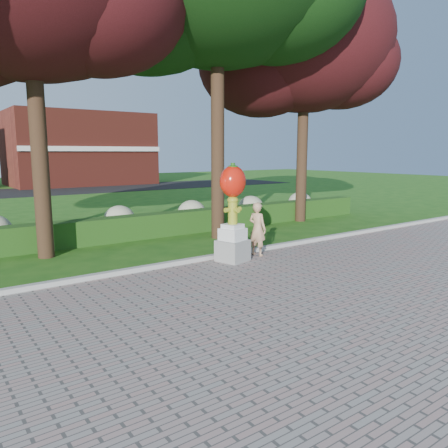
{
  "coord_description": "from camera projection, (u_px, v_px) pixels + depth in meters",
  "views": [
    {
      "loc": [
        -4.93,
        -6.53,
        2.89
      ],
      "look_at": [
        0.51,
        1.0,
        1.36
      ],
      "focal_mm": 35.0,
      "sensor_mm": 36.0,
      "label": 1
    }
  ],
  "objects": [
    {
      "name": "ground",
      "position": [
        233.0,
        302.0,
        8.54
      ],
      "size": [
        100.0,
        100.0,
        0.0
      ],
      "primitive_type": "plane",
      "color": "#215515",
      "rests_on": "ground"
    },
    {
      "name": "tree_far_right",
      "position": [
        302.0,
        50.0,
        17.53
      ],
      "size": [
        7.88,
        6.72,
        10.21
      ],
      "color": "black",
      "rests_on": "ground"
    },
    {
      "name": "curb",
      "position": [
        161.0,
        266.0,
        10.92
      ],
      "size": [
        40.0,
        0.18,
        0.15
      ],
      "primitive_type": "cube",
      "color": "#ADADA5",
      "rests_on": "ground"
    },
    {
      "name": "hydrangea_row",
      "position": [
        108.0,
        221.0,
        15.18
      ],
      "size": [
        20.1,
        1.1,
        0.99
      ],
      "color": "tan",
      "rests_on": "ground"
    },
    {
      "name": "woman",
      "position": [
        257.0,
        229.0,
        12.11
      ],
      "size": [
        0.47,
        0.61,
        1.5
      ],
      "primitive_type": "imported",
      "rotation": [
        0.0,
        0.0,
        1.8
      ],
      "color": "tan",
      "rests_on": "walkway"
    },
    {
      "name": "hydrant_sculpture",
      "position": [
        233.0,
        210.0,
        11.39
      ],
      "size": [
        0.86,
        0.86,
        2.59
      ],
      "rotation": [
        0.0,
        0.0,
        0.27
      ],
      "color": "gray",
      "rests_on": "walkway"
    },
    {
      "name": "walkway",
      "position": [
        429.0,
        390.0,
        5.33
      ],
      "size": [
        40.0,
        14.0,
        0.04
      ],
      "primitive_type": "cube",
      "color": "gray",
      "rests_on": "ground"
    },
    {
      "name": "building_right",
      "position": [
        79.0,
        149.0,
        39.84
      ],
      "size": [
        12.0,
        8.0,
        6.4
      ],
      "primitive_type": "cube",
      "color": "maroon",
      "rests_on": "ground"
    },
    {
      "name": "lawn_hedge",
      "position": [
        102.0,
        231.0,
        14.07
      ],
      "size": [
        24.0,
        0.7,
        0.8
      ],
      "primitive_type": "cube",
      "color": "#1F4513",
      "rests_on": "ground"
    }
  ]
}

